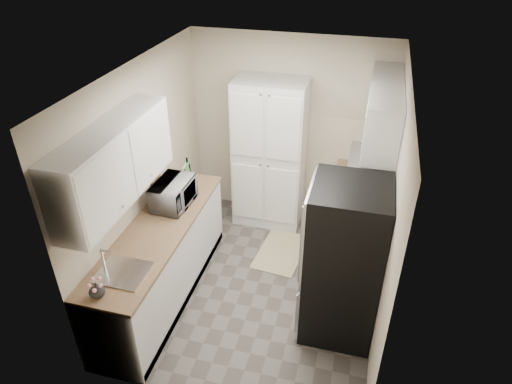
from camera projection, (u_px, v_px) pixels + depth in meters
ground at (259, 282)px, 5.36m from camera, size 3.20×3.20×0.00m
room_shell at (258, 160)px, 4.50m from camera, size 2.64×3.24×2.52m
pantry_cabinet at (270, 155)px, 5.96m from camera, size 0.90×0.55×2.00m
base_cabinet_left at (162, 263)px, 4.99m from camera, size 0.60×2.30×0.88m
countertop_left at (157, 229)px, 4.75m from camera, size 0.63×2.33×0.04m
base_cabinet_right at (356, 208)px, 5.89m from camera, size 0.60×0.80×0.88m
countertop_right at (360, 178)px, 5.65m from camera, size 0.63×0.83×0.04m
electric_range at (350, 243)px, 5.22m from camera, size 0.71×0.78×1.13m
refrigerator at (344, 263)px, 4.37m from camera, size 0.70×0.72×1.70m
microwave at (173, 193)px, 5.03m from camera, size 0.38×0.54×0.29m
wine_bottle at (188, 171)px, 5.46m from camera, size 0.07×0.07×0.29m
flower_vase at (97, 290)px, 3.86m from camera, size 0.17×0.17×0.14m
cutting_board at (189, 174)px, 5.43m from camera, size 0.06×0.21×0.27m
toaster_oven at (369, 172)px, 5.53m from camera, size 0.38×0.42×0.20m
fruit_basket at (373, 160)px, 5.46m from camera, size 0.33×0.33×0.12m
kitchen_mat at (281, 252)px, 5.83m from camera, size 0.62×0.91×0.01m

